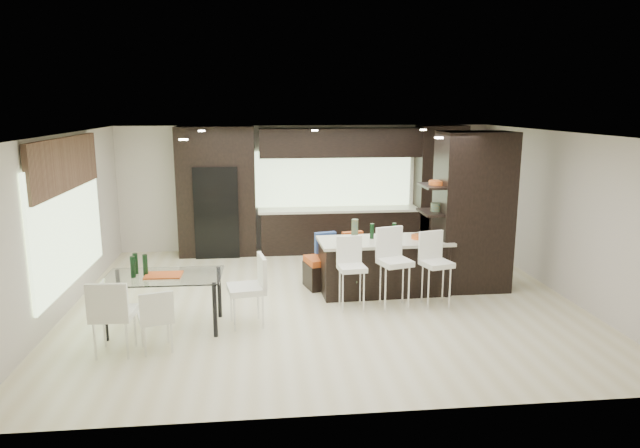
{
  "coord_description": "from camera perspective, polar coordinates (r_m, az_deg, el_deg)",
  "views": [
    {
      "loc": [
        -1.0,
        -8.8,
        3.14
      ],
      "look_at": [
        0.0,
        0.6,
        1.15
      ],
      "focal_mm": 32.0,
      "sensor_mm": 36.0,
      "label": 1
    }
  ],
  "objects": [
    {
      "name": "floor_vase",
      "position": [
        9.38,
        3.46,
        -3.47
      ],
      "size": [
        0.51,
        0.51,
        1.32
      ],
      "primitive_type": null,
      "rotation": [
        0.0,
        0.0,
        -0.06
      ],
      "color": "#48573E",
      "rests_on": "ground"
    },
    {
      "name": "kitchen_island",
      "position": [
        9.74,
        6.37,
        -4.18
      ],
      "size": [
        2.22,
        1.03,
        0.91
      ],
      "primitive_type": "cube",
      "rotation": [
        0.0,
        0.0,
        0.04
      ],
      "color": "black",
      "rests_on": "ground"
    },
    {
      "name": "ceiling_spots",
      "position": [
        9.11,
        0.24,
        9.0
      ],
      "size": [
        4.0,
        3.0,
        0.02
      ],
      "primitive_type": "cube",
      "color": "white",
      "rests_on": "ceiling"
    },
    {
      "name": "right_wall",
      "position": [
        10.28,
        23.16,
        0.89
      ],
      "size": [
        0.02,
        7.0,
        2.7
      ],
      "primitive_type": "cube",
      "color": "beige",
      "rests_on": "ground"
    },
    {
      "name": "left_wall",
      "position": [
        9.47,
        -24.43,
        -0.09
      ],
      "size": [
        0.02,
        7.0,
        2.7
      ],
      "primitive_type": "cube",
      "color": "beige",
      "rests_on": "ground"
    },
    {
      "name": "window_back",
      "position": [
        12.46,
        1.36,
        4.56
      ],
      "size": [
        3.4,
        0.04,
        1.2
      ],
      "primitive_type": "cube",
      "color": "#B2D199",
      "rests_on": "back_wall"
    },
    {
      "name": "window_left",
      "position": [
        9.64,
        -23.84,
        0.16
      ],
      "size": [
        0.04,
        3.2,
        1.9
      ],
      "primitive_type": "cube",
      "color": "#B2D199",
      "rests_on": "left_wall"
    },
    {
      "name": "ground",
      "position": [
        9.39,
        0.39,
        -7.64
      ],
      "size": [
        8.0,
        8.0,
        0.0
      ],
      "primitive_type": "plane",
      "color": "beige",
      "rests_on": "ground"
    },
    {
      "name": "chair_end",
      "position": [
        8.31,
        -7.37,
        -6.93
      ],
      "size": [
        0.59,
        0.59,
        0.95
      ],
      "primitive_type": "cube",
      "rotation": [
        0.0,
        0.0,
        1.74
      ],
      "color": "white",
      "rests_on": "ground"
    },
    {
      "name": "back_wall",
      "position": [
        12.47,
        -1.41,
        3.63
      ],
      "size": [
        8.0,
        0.02,
        2.7
      ],
      "primitive_type": "cube",
      "color": "beige",
      "rests_on": "ground"
    },
    {
      "name": "partition_column",
      "position": [
        10.04,
        15.05,
        1.21
      ],
      "size": [
        1.2,
        0.8,
        2.7
      ],
      "primitive_type": "cube",
      "color": "black",
      "rests_on": "ground"
    },
    {
      "name": "back_cabinetry",
      "position": [
        12.19,
        1.06,
        3.44
      ],
      "size": [
        6.8,
        0.68,
        2.7
      ],
      "primitive_type": "cube",
      "color": "black",
      "rests_on": "ground"
    },
    {
      "name": "chair_near",
      "position": [
        7.75,
        -16.09,
        -9.38
      ],
      "size": [
        0.52,
        0.52,
        0.78
      ],
      "primitive_type": "cube",
      "rotation": [
        0.0,
        0.0,
        0.29
      ],
      "color": "white",
      "rests_on": "ground"
    },
    {
      "name": "stone_accent",
      "position": [
        9.5,
        -24.12,
        5.49
      ],
      "size": [
        0.08,
        3.0,
        0.8
      ],
      "primitive_type": "cube",
      "color": "brown",
      "rests_on": "left_wall"
    },
    {
      "name": "bench",
      "position": [
        10.12,
        2.5,
        -4.59
      ],
      "size": [
        1.5,
        0.86,
        0.54
      ],
      "primitive_type": "cube",
      "rotation": [
        0.0,
        0.0,
        0.24
      ],
      "color": "black",
      "rests_on": "ground"
    },
    {
      "name": "stool_left",
      "position": [
        8.89,
        3.19,
        -5.7
      ],
      "size": [
        0.44,
        0.44,
        0.91
      ],
      "primitive_type": "cube",
      "rotation": [
        0.0,
        0.0,
        0.1
      ],
      "color": "white",
      "rests_on": "ground"
    },
    {
      "name": "refrigerator",
      "position": [
        12.15,
        -10.22,
        1.31
      ],
      "size": [
        0.9,
        0.68,
        1.9
      ],
      "primitive_type": "cube",
      "color": "black",
      "rests_on": "ground"
    },
    {
      "name": "chair_far",
      "position": [
        7.79,
        -19.88,
        -8.92
      ],
      "size": [
        0.52,
        0.52,
        0.93
      ],
      "primitive_type": "cube",
      "rotation": [
        0.0,
        0.0,
        -0.04
      ],
      "color": "white",
      "rests_on": "ground"
    },
    {
      "name": "stool_right",
      "position": [
        9.18,
        11.53,
        -5.21
      ],
      "size": [
        0.52,
        0.52,
        0.95
      ],
      "primitive_type": "cube",
      "rotation": [
        0.0,
        0.0,
        0.28
      ],
      "color": "white",
      "rests_on": "ground"
    },
    {
      "name": "dining_table",
      "position": [
        8.44,
        -15.23,
        -7.55
      ],
      "size": [
        1.63,
        0.93,
        0.78
      ],
      "primitive_type": "cube",
      "rotation": [
        0.0,
        0.0,
        -0.01
      ],
      "color": "white",
      "rests_on": "ground"
    },
    {
      "name": "ceiling",
      "position": [
        8.86,
        0.42,
        9.05
      ],
      "size": [
        8.0,
        7.0,
        0.02
      ],
      "primitive_type": "cube",
      "color": "white",
      "rests_on": "ground"
    },
    {
      "name": "stool_mid",
      "position": [
        8.98,
        7.47,
        -5.23
      ],
      "size": [
        0.56,
        0.56,
        1.02
      ],
      "primitive_type": "cube",
      "rotation": [
        0.0,
        0.0,
        0.28
      ],
      "color": "white",
      "rests_on": "ground"
    }
  ]
}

